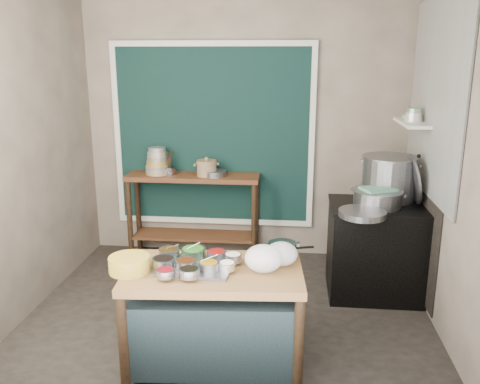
# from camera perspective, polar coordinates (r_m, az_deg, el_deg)

# --- Properties ---
(floor) EXTENTS (3.50, 3.00, 0.02)m
(floor) POSITION_cam_1_polar(r_m,az_deg,el_deg) (4.63, -1.26, -13.55)
(floor) COLOR #2F2923
(floor) RESTS_ON ground
(back_wall) EXTENTS (3.50, 0.02, 2.80)m
(back_wall) POSITION_cam_1_polar(r_m,az_deg,el_deg) (5.62, 0.57, 6.83)
(back_wall) COLOR gray
(back_wall) RESTS_ON floor
(left_wall) EXTENTS (0.02, 3.00, 2.80)m
(left_wall) POSITION_cam_1_polar(r_m,az_deg,el_deg) (4.70, -23.26, 3.96)
(left_wall) COLOR gray
(left_wall) RESTS_ON floor
(right_wall) EXTENTS (0.02, 3.00, 2.80)m
(right_wall) POSITION_cam_1_polar(r_m,az_deg,el_deg) (4.29, 22.66, 3.08)
(right_wall) COLOR gray
(right_wall) RESTS_ON floor
(curtain_panel) EXTENTS (2.10, 0.02, 1.90)m
(curtain_panel) POSITION_cam_1_polar(r_m,az_deg,el_deg) (5.63, -3.04, 6.31)
(curtain_panel) COLOR black
(curtain_panel) RESTS_ON back_wall
(curtain_frame) EXTENTS (2.22, 0.03, 2.02)m
(curtain_frame) POSITION_cam_1_polar(r_m,az_deg,el_deg) (5.62, -3.06, 6.30)
(curtain_frame) COLOR beige
(curtain_frame) RESTS_ON back_wall
(tile_panel) EXTENTS (0.02, 1.70, 1.70)m
(tile_panel) POSITION_cam_1_polar(r_m,az_deg,el_deg) (4.75, 21.06, 9.79)
(tile_panel) COLOR #B2B2AA
(tile_panel) RESTS_ON right_wall
(soot_patch) EXTENTS (0.01, 1.30, 1.30)m
(soot_patch) POSITION_cam_1_polar(r_m,az_deg,el_deg) (5.07, 19.61, -3.13)
(soot_patch) COLOR black
(soot_patch) RESTS_ON right_wall
(wall_shelf) EXTENTS (0.22, 0.70, 0.03)m
(wall_shelf) POSITION_cam_1_polar(r_m,az_deg,el_deg) (5.04, 18.77, 7.38)
(wall_shelf) COLOR beige
(wall_shelf) RESTS_ON right_wall
(prep_table) EXTENTS (1.30, 0.81, 0.75)m
(prep_table) POSITION_cam_1_polar(r_m,az_deg,el_deg) (3.79, -2.90, -13.82)
(prep_table) COLOR brown
(prep_table) RESTS_ON floor
(back_counter) EXTENTS (1.45, 0.40, 0.95)m
(back_counter) POSITION_cam_1_polar(r_m,az_deg,el_deg) (5.69, -5.21, -2.72)
(back_counter) COLOR #552C18
(back_counter) RESTS_ON floor
(stove_block) EXTENTS (0.90, 0.68, 0.85)m
(stove_block) POSITION_cam_1_polar(r_m,az_deg,el_deg) (4.98, 15.22, -6.42)
(stove_block) COLOR black
(stove_block) RESTS_ON floor
(stove_top) EXTENTS (0.92, 0.69, 0.03)m
(stove_top) POSITION_cam_1_polar(r_m,az_deg,el_deg) (4.84, 15.57, -1.57)
(stove_top) COLOR black
(stove_top) RESTS_ON stove_block
(condiment_tray) EXTENTS (0.54, 0.40, 0.02)m
(condiment_tray) POSITION_cam_1_polar(r_m,az_deg,el_deg) (3.63, -5.09, -8.43)
(condiment_tray) COLOR gray
(condiment_tray) RESTS_ON prep_table
(condiment_bowls) EXTENTS (0.62, 0.50, 0.07)m
(condiment_bowls) POSITION_cam_1_polar(r_m,az_deg,el_deg) (3.63, -5.41, -7.70)
(condiment_bowls) COLOR gray
(condiment_bowls) RESTS_ON condiment_tray
(yellow_basin) EXTENTS (0.31, 0.31, 0.11)m
(yellow_basin) POSITION_cam_1_polar(r_m,az_deg,el_deg) (3.65, -12.31, -7.91)
(yellow_basin) COLOR gold
(yellow_basin) RESTS_ON prep_table
(saucepan) EXTENTS (0.27, 0.27, 0.12)m
(saucepan) POSITION_cam_1_polar(r_m,az_deg,el_deg) (3.80, 4.77, -6.55)
(saucepan) COLOR gray
(saucepan) RESTS_ON prep_table
(plastic_bag_a) EXTENTS (0.33, 0.31, 0.20)m
(plastic_bag_a) POSITION_cam_1_polar(r_m,az_deg,el_deg) (3.55, 2.64, -7.47)
(plastic_bag_a) COLOR white
(plastic_bag_a) RESTS_ON prep_table
(plastic_bag_b) EXTENTS (0.25, 0.22, 0.17)m
(plastic_bag_b) POSITION_cam_1_polar(r_m,az_deg,el_deg) (3.66, 4.68, -6.94)
(plastic_bag_b) COLOR white
(plastic_bag_b) RESTS_ON prep_table
(bowl_stack) EXTENTS (0.26, 0.26, 0.30)m
(bowl_stack) POSITION_cam_1_polar(r_m,az_deg,el_deg) (5.62, -9.29, 3.31)
(bowl_stack) COLOR tan
(bowl_stack) RESTS_ON back_counter
(utensil_cup) EXTENTS (0.14, 0.14, 0.08)m
(utensil_cup) POSITION_cam_1_polar(r_m,az_deg,el_deg) (5.60, -7.86, 2.39)
(utensil_cup) COLOR gray
(utensil_cup) RESTS_ON back_counter
(ceramic_crock) EXTENTS (0.28, 0.28, 0.15)m
(ceramic_crock) POSITION_cam_1_polar(r_m,az_deg,el_deg) (5.48, -3.76, 2.59)
(ceramic_crock) COLOR #92704F
(ceramic_crock) RESTS_ON back_counter
(wide_bowl) EXTENTS (0.31, 0.31, 0.06)m
(wide_bowl) POSITION_cam_1_polar(r_m,az_deg,el_deg) (5.47, -2.83, 2.12)
(wide_bowl) COLOR gray
(wide_bowl) RESTS_ON back_counter
(stock_pot) EXTENTS (0.69, 0.69, 0.42)m
(stock_pot) POSITION_cam_1_polar(r_m,az_deg,el_deg) (4.99, 16.37, 1.52)
(stock_pot) COLOR gray
(stock_pot) RESTS_ON stove_top
(pot_lid) EXTENTS (0.12, 0.47, 0.46)m
(pot_lid) POSITION_cam_1_polar(r_m,az_deg,el_deg) (4.93, 18.99, 1.36)
(pot_lid) COLOR gray
(pot_lid) RESTS_ON stove_top
(steamer) EXTENTS (0.59, 0.59, 0.15)m
(steamer) POSITION_cam_1_polar(r_m,az_deg,el_deg) (4.77, 15.17, -0.67)
(steamer) COLOR gray
(steamer) RESTS_ON stove_top
(green_cloth) EXTENTS (0.35, 0.31, 0.02)m
(green_cloth) POSITION_cam_1_polar(r_m,az_deg,el_deg) (4.75, 15.24, 0.32)
(green_cloth) COLOR #4E826A
(green_cloth) RESTS_ON steamer
(shallow_pan) EXTENTS (0.45, 0.45, 0.05)m
(shallow_pan) POSITION_cam_1_polar(r_m,az_deg,el_deg) (4.45, 13.58, -2.36)
(shallow_pan) COLOR gray
(shallow_pan) RESTS_ON stove_top
(shelf_bowl_stack) EXTENTS (0.15, 0.15, 0.12)m
(shelf_bowl_stack) POSITION_cam_1_polar(r_m,az_deg,el_deg) (5.00, 18.93, 8.15)
(shelf_bowl_stack) COLOR silver
(shelf_bowl_stack) RESTS_ON wall_shelf
(shelf_bowl_green) EXTENTS (0.17, 0.17, 0.05)m
(shelf_bowl_green) POSITION_cam_1_polar(r_m,az_deg,el_deg) (5.18, 18.47, 8.00)
(shelf_bowl_green) COLOR gray
(shelf_bowl_green) RESTS_ON wall_shelf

